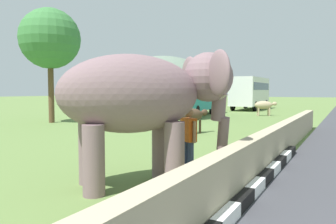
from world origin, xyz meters
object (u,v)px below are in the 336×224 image
at_px(person_handler, 189,137).
at_px(bus_teal, 191,91).
at_px(elephant, 146,96).
at_px(cow_mid, 264,105).
at_px(bus_white, 250,91).
at_px(cow_near, 191,116).

bearing_deg(person_handler, bus_teal, 24.63).
distance_m(elephant, person_handler, 1.67).
height_order(bus_teal, cow_mid, bus_teal).
bearing_deg(person_handler, cow_mid, 7.56).
bearing_deg(bus_white, cow_mid, -157.72).
xyz_separation_m(person_handler, cow_mid, (20.40, 2.71, -0.06)).
relative_size(elephant, cow_near, 2.04).
xyz_separation_m(person_handler, bus_teal, (17.27, 7.92, 1.15)).
relative_size(elephant, bus_teal, 0.43).
distance_m(person_handler, bus_teal, 19.04).
xyz_separation_m(cow_near, cow_mid, (13.36, -0.47, 0.00)).
relative_size(person_handler, bus_white, 0.21).
bearing_deg(bus_white, cow_near, -172.35).
distance_m(elephant, cow_mid, 21.78).
distance_m(bus_teal, cow_mid, 6.20).
bearing_deg(cow_near, elephant, -161.72).
height_order(elephant, bus_white, bus_white).
relative_size(bus_teal, cow_mid, 4.93).
relative_size(bus_teal, cow_near, 4.77).
distance_m(bus_white, cow_near, 21.81).
relative_size(bus_teal, bus_white, 1.12).
bearing_deg(bus_white, person_handler, -168.01).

